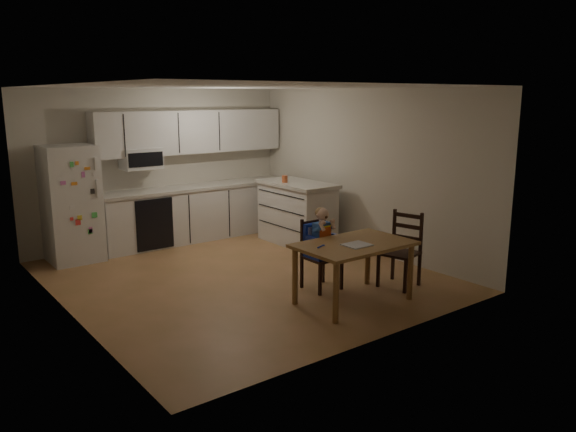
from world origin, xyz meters
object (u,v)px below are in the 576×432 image
(red_cup, at_px, (285,179))
(dining_table, at_px, (354,251))
(chair_booster, at_px, (320,240))
(refrigerator, at_px, (71,204))
(chair_side, at_px, (403,244))
(kitchen_island, at_px, (297,213))

(red_cup, distance_m, dining_table, 2.83)
(chair_booster, bearing_deg, refrigerator, 123.91)
(red_cup, relative_size, chair_booster, 0.11)
(refrigerator, bearing_deg, chair_booster, -56.20)
(chair_booster, height_order, chair_side, chair_booster)
(refrigerator, distance_m, chair_booster, 3.76)
(refrigerator, distance_m, chair_side, 4.76)
(kitchen_island, bearing_deg, red_cup, 152.84)
(red_cup, bearing_deg, chair_booster, -115.60)
(kitchen_island, distance_m, dining_table, 2.77)
(kitchen_island, distance_m, red_cup, 0.60)
(dining_table, bearing_deg, chair_booster, 89.99)
(dining_table, bearing_deg, refrigerator, 119.21)
(refrigerator, xyz_separation_m, chair_side, (3.03, -3.66, -0.31))
(red_cup, relative_size, chair_side, 0.12)
(chair_booster, distance_m, chair_side, 1.09)
(red_cup, bearing_deg, kitchen_island, -27.16)
(kitchen_island, height_order, chair_booster, chair_booster)
(dining_table, bearing_deg, chair_side, 4.40)
(refrigerator, relative_size, chair_side, 1.79)
(refrigerator, distance_m, red_cup, 3.25)
(chair_booster, bearing_deg, chair_side, -29.75)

